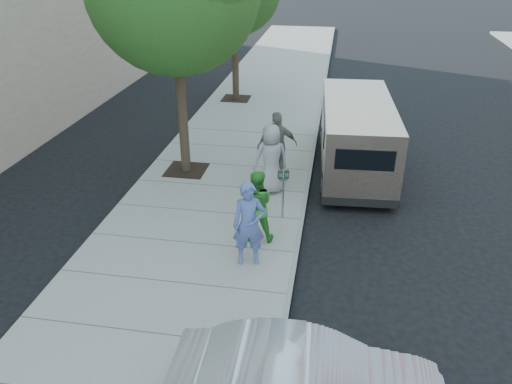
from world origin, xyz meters
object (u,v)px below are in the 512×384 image
Objects in this scene: person_officer at (249,224)px; person_green_shirt at (256,206)px; van at (356,135)px; parking_meter at (283,184)px; person_gray_shirt at (271,159)px; person_striped_polo at (277,146)px.

person_officer is 1.08× the size of person_green_shirt.
van is 6.07m from person_officer.
van is 3.41× the size of person_green_shirt.
parking_meter is 1.21m from person_green_shirt.
person_officer is 3.45m from person_gray_shirt.
person_officer reaches higher than person_green_shirt.
person_officer is at bearing -120.68° from parking_meter.
person_officer is 0.95× the size of person_striped_polo.
person_gray_shirt is 0.92m from person_striped_polo.
person_gray_shirt reaches higher than person_green_shirt.
person_gray_shirt is (-0.00, 2.53, 0.10)m from person_green_shirt.
parking_meter is at bearing 81.77° from person_striped_polo.
person_gray_shirt is (-0.50, 1.44, 0.01)m from parking_meter.
person_gray_shirt is at bearing -104.19° from person_green_shirt.
person_gray_shirt is (-2.31, -2.17, -0.03)m from van.
person_striped_polo reaches higher than person_officer.
person_green_shirt is at bearing -119.26° from van.
van is 5.24m from person_green_shirt.
parking_meter is 0.76× the size of person_green_shirt.
van reaches higher than person_gray_shirt.
van is at bearing -130.32° from person_green_shirt.
parking_meter is at bearing -119.67° from van.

